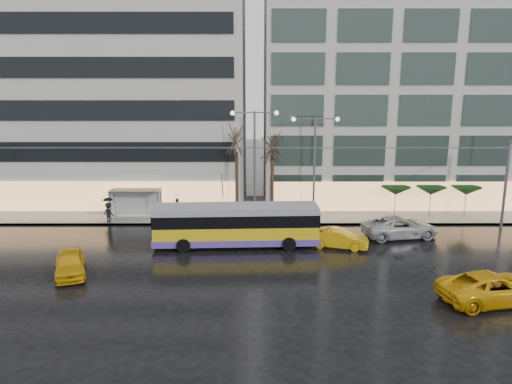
{
  "coord_description": "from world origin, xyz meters",
  "views": [
    {
      "loc": [
        2.07,
        -30.29,
        11.64
      ],
      "look_at": [
        2.12,
        5.0,
        3.7
      ],
      "focal_mm": 35.0,
      "sensor_mm": 36.0,
      "label": 1
    }
  ],
  "objects_px": {
    "bus_shelter": "(132,197)",
    "taxi_a": "(70,263)",
    "street_lamp_near": "(255,150)",
    "trolleybus": "(236,226)"
  },
  "relations": [
    {
      "from": "bus_shelter",
      "to": "street_lamp_near",
      "type": "distance_m",
      "value": 11.14
    },
    {
      "from": "trolleybus",
      "to": "street_lamp_near",
      "type": "distance_m",
      "value": 8.45
    },
    {
      "from": "trolleybus",
      "to": "bus_shelter",
      "type": "distance_m",
      "value": 11.42
    },
    {
      "from": "bus_shelter",
      "to": "taxi_a",
      "type": "xyz_separation_m",
      "value": [
        -0.85,
        -12.31,
        -1.22
      ]
    },
    {
      "from": "bus_shelter",
      "to": "taxi_a",
      "type": "height_order",
      "value": "bus_shelter"
    },
    {
      "from": "taxi_a",
      "to": "street_lamp_near",
      "type": "bearing_deg",
      "value": 28.54
    },
    {
      "from": "street_lamp_near",
      "to": "taxi_a",
      "type": "relative_size",
      "value": 2.09
    },
    {
      "from": "street_lamp_near",
      "to": "taxi_a",
      "type": "xyz_separation_m",
      "value": [
        -11.23,
        -12.42,
        -5.25
      ]
    },
    {
      "from": "taxi_a",
      "to": "trolleybus",
      "type": "bearing_deg",
      "value": 9.23
    },
    {
      "from": "trolleybus",
      "to": "street_lamp_near",
      "type": "height_order",
      "value": "street_lamp_near"
    }
  ]
}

